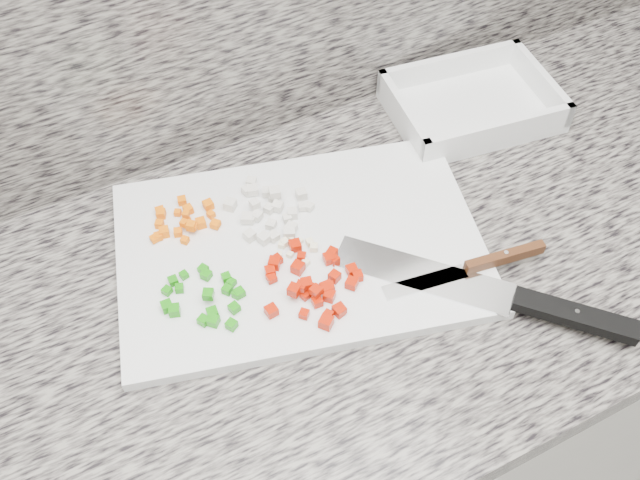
{
  "coord_description": "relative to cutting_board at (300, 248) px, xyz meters",
  "views": [
    {
      "loc": [
        -0.19,
        0.95,
        1.67
      ],
      "look_at": [
        0.08,
        1.47,
        0.94
      ],
      "focal_mm": 40.0,
      "sensor_mm": 36.0,
      "label": 1
    }
  ],
  "objects": [
    {
      "name": "garlic_pile",
      "position": [
        -0.01,
        -0.01,
        0.01
      ],
      "size": [
        0.06,
        0.06,
        0.01
      ],
      "color": "beige",
      "rests_on": "cutting_board"
    },
    {
      "name": "cabinet",
      "position": [
        -0.06,
        -0.05,
        -0.48
      ],
      "size": [
        3.92,
        0.62,
        0.86
      ],
      "primitive_type": "cube",
      "color": "silver",
      "rests_on": "ground"
    },
    {
      "name": "countertop",
      "position": [
        -0.06,
        -0.05,
        -0.03
      ],
      "size": [
        3.96,
        0.64,
        0.04
      ],
      "primitive_type": "cube",
      "color": "slate",
      "rests_on": "cabinet"
    },
    {
      "name": "red_pepper_pile",
      "position": [
        -0.02,
        -0.07,
        0.02
      ],
      "size": [
        0.14,
        0.15,
        0.02
      ],
      "color": "#AB1602",
      "rests_on": "cutting_board"
    },
    {
      "name": "chef_knife",
      "position": [
        0.21,
        -0.21,
        0.01
      ],
      "size": [
        0.29,
        0.31,
        0.02
      ],
      "rotation": [
        0.0,
        0.0,
        -0.82
      ],
      "color": "silver",
      "rests_on": "cutting_board"
    },
    {
      "name": "green_pepper_pile",
      "position": [
        -0.15,
        -0.03,
        0.01
      ],
      "size": [
        0.1,
        0.11,
        0.02
      ],
      "color": "#187F0B",
      "rests_on": "cutting_board"
    },
    {
      "name": "paring_knife",
      "position": [
        0.2,
        -0.14,
        0.01
      ],
      "size": [
        0.23,
        0.05,
        0.02
      ],
      "rotation": [
        0.0,
        0.0,
        -0.15
      ],
      "color": "silver",
      "rests_on": "cutting_board"
    },
    {
      "name": "cutting_board",
      "position": [
        0.0,
        0.0,
        0.0
      ],
      "size": [
        0.56,
        0.44,
        0.02
      ],
      "primitive_type": "cube",
      "rotation": [
        0.0,
        0.0,
        -0.26
      ],
      "color": "silver",
      "rests_on": "countertop"
    },
    {
      "name": "tray",
      "position": [
        0.37,
        0.13,
        0.01
      ],
      "size": [
        0.27,
        0.21,
        0.05
      ],
      "rotation": [
        0.0,
        0.0,
        -0.13
      ],
      "color": "silver",
      "rests_on": "countertop"
    },
    {
      "name": "onion_pile",
      "position": [
        -0.01,
        0.07,
        0.02
      ],
      "size": [
        0.12,
        0.13,
        0.02
      ],
      "color": "beige",
      "rests_on": "cutting_board"
    },
    {
      "name": "carrot_pile",
      "position": [
        -0.13,
        0.11,
        0.02
      ],
      "size": [
        0.1,
        0.08,
        0.02
      ],
      "color": "#EB6405",
      "rests_on": "cutting_board"
    }
  ]
}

